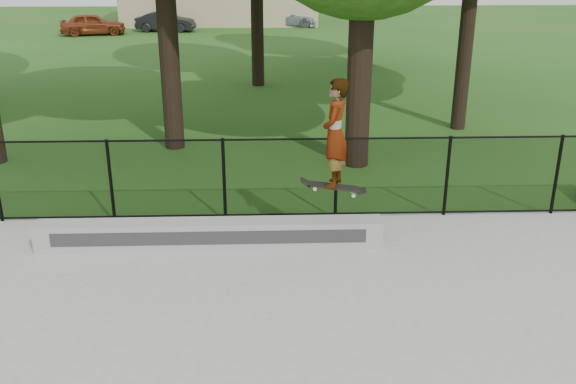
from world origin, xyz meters
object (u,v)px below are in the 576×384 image
(car_b, at_px, (166,22))
(skater_airborne, at_px, (335,136))
(grind_ledge, at_px, (210,234))
(car_a, at_px, (93,24))
(car_c, at_px, (287,17))

(car_b, distance_m, skater_airborne, 29.81)
(grind_ledge, distance_m, skater_airborne, 2.63)
(grind_ledge, xyz_separation_m, car_b, (-4.79, 28.74, 0.26))
(car_a, bearing_deg, skater_airborne, -170.12)
(grind_ledge, distance_m, car_c, 31.07)
(car_a, relative_size, skater_airborne, 1.91)
(grind_ledge, height_order, car_b, car_b)
(car_a, distance_m, car_c, 11.53)
(car_a, height_order, skater_airborne, skater_airborne)
(car_a, height_order, car_b, car_a)
(car_b, xyz_separation_m, car_c, (7.12, 2.23, -0.01))
(car_a, xyz_separation_m, skater_airborne, (10.57, -27.58, 1.41))
(car_a, relative_size, car_c, 1.01)
(grind_ledge, height_order, car_c, car_c)
(car_c, relative_size, skater_airborne, 1.89)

